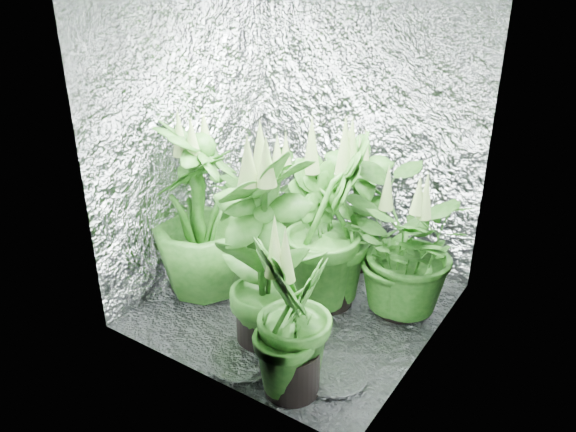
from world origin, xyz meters
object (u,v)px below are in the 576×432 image
(plant_b, at_px, (356,207))
(plant_d, at_px, (201,214))
(circulation_fan, at_px, (417,292))
(plant_e, at_px, (404,248))
(plant_c, at_px, (329,226))
(plant_a, at_px, (272,206))
(plant_f, at_px, (264,252))
(plant_g, at_px, (292,320))

(plant_b, height_order, plant_d, plant_d)
(plant_d, height_order, circulation_fan, plant_d)
(plant_d, xyz_separation_m, plant_e, (1.11, 0.46, -0.11))
(plant_c, bearing_deg, plant_a, 159.04)
(plant_a, height_order, plant_d, plant_d)
(plant_e, bearing_deg, circulation_fan, 41.77)
(plant_b, xyz_separation_m, plant_c, (0.07, -0.49, 0.08))
(plant_a, relative_size, plant_e, 0.95)
(plant_f, bearing_deg, plant_c, 82.62)
(plant_e, relative_size, circulation_fan, 3.14)
(circulation_fan, bearing_deg, plant_d, -138.09)
(plant_b, height_order, plant_e, plant_b)
(plant_c, bearing_deg, circulation_fan, 23.13)
(plant_f, bearing_deg, plant_b, 90.06)
(plant_a, xyz_separation_m, plant_f, (0.48, -0.75, 0.13))
(plant_d, relative_size, circulation_fan, 3.75)
(plant_a, height_order, plant_f, plant_f)
(plant_b, distance_m, plant_g, 1.30)
(plant_c, xyz_separation_m, plant_d, (-0.70, -0.32, 0.02))
(plant_d, bearing_deg, plant_a, 74.62)
(plant_d, relative_size, plant_f, 0.94)
(plant_c, height_order, plant_e, plant_c)
(plant_g, xyz_separation_m, circulation_fan, (0.25, 0.98, -0.28))
(circulation_fan, bearing_deg, plant_b, 171.56)
(plant_b, bearing_deg, plant_e, -36.07)
(plant_b, relative_size, circulation_fan, 3.08)
(plant_e, relative_size, plant_g, 1.06)
(plant_b, bearing_deg, plant_g, -75.76)
(plant_b, relative_size, plant_d, 0.82)
(plant_d, distance_m, plant_e, 1.21)
(plant_c, height_order, plant_f, plant_f)
(plant_b, xyz_separation_m, circulation_fan, (0.57, -0.28, -0.31))
(circulation_fan, bearing_deg, plant_e, -120.39)
(plant_d, xyz_separation_m, plant_g, (0.95, -0.44, -0.13))
(plant_f, relative_size, plant_g, 1.35)
(plant_g, bearing_deg, plant_f, 144.87)
(plant_b, bearing_deg, plant_c, -81.79)
(plant_d, relative_size, plant_e, 1.20)
(plant_b, distance_m, plant_c, 0.51)
(plant_a, distance_m, plant_b, 0.56)
(plant_c, distance_m, plant_d, 0.77)
(plant_c, relative_size, plant_g, 1.24)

